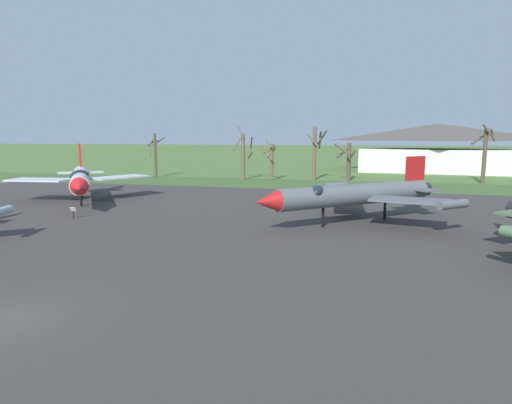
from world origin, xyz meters
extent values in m
plane|color=#4C6B33|center=(0.00, 0.00, 0.00)|extent=(600.00, 600.00, 0.00)
cube|color=#383533|center=(0.00, 15.75, 0.03)|extent=(76.10, 52.50, 0.05)
cube|color=#3E592B|center=(0.00, 48.00, 0.03)|extent=(136.10, 12.00, 0.06)
cylinder|color=silver|center=(-15.74, 26.25, 2.42)|extent=(9.82, 12.92, 1.69)
cone|color=red|center=(-10.75, 19.18, 2.42)|extent=(2.81, 3.08, 1.55)
cylinder|color=black|center=(-20.15, 32.49, 2.42)|extent=(1.50, 1.44, 1.18)
ellipsoid|color=#19232D|center=(-14.43, 24.40, 2.88)|extent=(1.29, 2.43, 1.22)
cube|color=silver|center=(-19.82, 25.31, 2.29)|extent=(6.36, 3.69, 0.16)
cube|color=silver|center=(-13.49, 29.78, 2.29)|extent=(5.39, 6.80, 0.16)
cube|color=red|center=(-19.55, 31.64, 4.57)|extent=(1.33, 1.76, 2.61)
cube|color=silver|center=(-20.64, 30.77, 2.55)|extent=(2.63, 2.50, 0.16)
cube|color=silver|center=(-18.36, 32.38, 2.55)|extent=(2.63, 2.50, 0.16)
cylinder|color=black|center=(-13.88, 23.62, 0.79)|extent=(0.22, 0.22, 1.57)
cylinder|color=black|center=(-17.59, 28.87, 0.79)|extent=(0.22, 0.22, 1.57)
cylinder|color=black|center=(-10.52, 17.95, 0.32)|extent=(0.08, 0.08, 0.64)
cube|color=white|center=(-10.52, 17.95, 0.81)|extent=(0.51, 0.37, 0.37)
cylinder|color=#565B60|center=(11.85, 21.61, 2.30)|extent=(11.36, 10.56, 1.61)
cone|color=red|center=(6.06, 16.34, 2.30)|extent=(2.29, 2.27, 1.48)
cylinder|color=black|center=(17.23, 26.51, 2.30)|extent=(1.41, 1.43, 1.12)
ellipsoid|color=#19232D|center=(9.17, 19.17, 2.74)|extent=(1.05, 1.98, 0.99)
cube|color=#565B60|center=(10.89, 25.55, 2.18)|extent=(3.24, 5.73, 0.15)
cube|color=#565B60|center=(15.68, 20.29, 2.18)|extent=(5.92, 3.71, 0.15)
cylinder|color=#565B60|center=(9.81, 28.30, 2.18)|extent=(2.30, 2.17, 0.60)
cylinder|color=#565B60|center=(18.32, 18.96, 2.18)|extent=(2.30, 2.17, 0.60)
cube|color=red|center=(16.46, 25.82, 4.09)|extent=(1.64, 1.52, 1.98)
cube|color=#565B60|center=(15.65, 26.67, 2.42)|extent=(2.26, 2.28, 0.15)
cube|color=#565B60|center=(17.24, 24.92, 2.42)|extent=(2.26, 2.28, 0.15)
cylinder|color=black|center=(9.59, 19.55, 0.75)|extent=(0.21, 0.21, 1.50)
cylinder|color=black|center=(14.12, 23.67, 0.75)|extent=(0.21, 0.21, 1.50)
cylinder|color=#8EA3B2|center=(-10.07, 10.21, 1.94)|extent=(1.10, 2.34, 0.53)
cylinder|color=brown|center=(-21.02, 53.00, 3.57)|extent=(0.43, 0.43, 7.14)
cylinder|color=brown|center=(-21.73, 52.59, 3.96)|extent=(1.03, 1.59, 1.37)
cylinder|color=brown|center=(-20.93, 54.14, 5.82)|extent=(2.40, 0.40, 1.50)
cylinder|color=brown|center=(-21.75, 53.52, 5.64)|extent=(1.26, 1.64, 1.05)
cylinder|color=brown|center=(-21.70, 53.08, 5.64)|extent=(0.36, 1.49, 1.27)
cylinder|color=brown|center=(-5.97, 52.48, 3.52)|extent=(0.54, 0.54, 7.05)
cylinder|color=brown|center=(-6.12, 51.87, 7.34)|extent=(1.43, 0.55, 2.00)
cylinder|color=brown|center=(-4.99, 53.06, 3.78)|extent=(1.39, 2.14, 1.30)
cylinder|color=brown|center=(-4.77, 52.91, 5.72)|extent=(1.11, 2.57, 1.90)
cylinder|color=brown|center=(-6.97, 52.81, 5.52)|extent=(0.91, 2.20, 2.16)
cylinder|color=brown|center=(-1.55, 52.99, 2.78)|extent=(0.48, 0.48, 5.56)
cylinder|color=brown|center=(-1.99, 52.45, 5.63)|extent=(1.32, 1.13, 1.36)
cylinder|color=brown|center=(-2.18, 53.77, 4.66)|extent=(1.78, 1.49, 1.34)
cylinder|color=brown|center=(-1.76, 53.56, 4.16)|extent=(1.39, 0.70, 1.79)
cylinder|color=brown|center=(-2.10, 52.07, 4.13)|extent=(2.12, 1.41, 2.25)
cylinder|color=brown|center=(4.62, 55.01, 4.06)|extent=(0.57, 0.57, 8.12)
cylinder|color=brown|center=(5.49, 55.20, 6.98)|extent=(0.66, 1.91, 1.17)
cylinder|color=brown|center=(5.40, 55.19, 5.56)|extent=(0.66, 1.79, 1.68)
cylinder|color=brown|center=(4.37, 54.20, 6.14)|extent=(1.85, 0.79, 1.98)
cylinder|color=brown|center=(5.70, 55.77, 6.52)|extent=(1.85, 2.45, 2.29)
cylinder|color=brown|center=(9.83, 55.04, 2.84)|extent=(0.61, 0.61, 5.68)
cylinder|color=brown|center=(8.93, 53.83, 4.73)|extent=(2.72, 2.16, 1.84)
cylinder|color=brown|center=(8.86, 55.73, 4.19)|extent=(1.73, 2.25, 1.60)
cylinder|color=brown|center=(10.21, 55.57, 3.69)|extent=(1.41, 1.10, 1.98)
cylinder|color=brown|center=(28.59, 55.89, 3.89)|extent=(0.56, 0.56, 7.79)
cylinder|color=brown|center=(29.30, 55.47, 6.89)|extent=(1.11, 1.68, 1.81)
cylinder|color=brown|center=(28.71, 55.12, 7.28)|extent=(1.82, 0.59, 2.13)
cylinder|color=brown|center=(27.75, 56.80, 6.18)|extent=(2.10, 1.98, 1.44)
cube|color=silver|center=(25.02, 75.46, 2.14)|extent=(28.28, 13.99, 4.29)
pyramid|color=#4C4742|center=(25.02, 75.46, 7.40)|extent=(29.70, 14.69, 3.12)
camera|label=1|loc=(12.69, -12.58, 6.77)|focal=30.85mm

